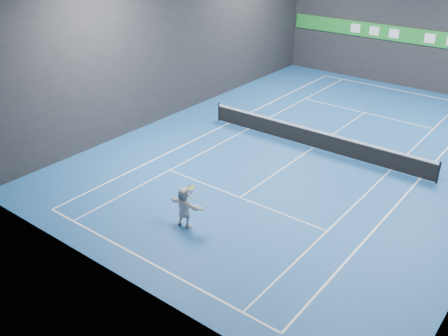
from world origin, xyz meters
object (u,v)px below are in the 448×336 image
Objects in this scene: player at (184,207)px; tennis_racket at (191,190)px; tennis_ball at (184,166)px; tennis_net at (314,138)px.

player is 0.90m from tennis_racket.
player is 2.48× the size of tennis_racket.
tennis_net is at bearing 86.71° from tennis_ball.
tennis_net is at bearing 89.40° from tennis_racket.
tennis_ball is 0.94m from tennis_racket.
tennis_ball is at bearing -63.59° from player.
player is at bearing -60.49° from tennis_ball.
player is 0.13× the size of tennis_net.
player is at bearing -92.62° from tennis_net.
tennis_ball is at bearing -93.29° from tennis_net.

